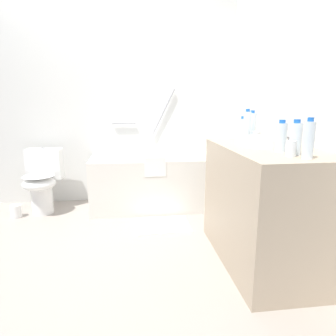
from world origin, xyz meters
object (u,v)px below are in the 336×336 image
sink_faucet (287,141)px  water_bottle_2 (243,129)px  toilet_paper_roll (16,211)px  drinking_glass_0 (291,149)px  bathtub (165,179)px  sink_basin (263,142)px  toilet (42,179)px  water_bottle_5 (296,138)px  bath_mat (163,225)px  water_bottle_0 (247,127)px  water_bottle_4 (252,126)px  water_bottle_1 (309,140)px  water_bottle_3 (281,137)px  drinking_glass_1 (256,137)px

sink_faucet → water_bottle_2: 0.40m
toilet_paper_roll → drinking_glass_0: bearing=-35.5°
bathtub → sink_basin: bearing=-66.0°
toilet → drinking_glass_0: size_ratio=7.40×
water_bottle_5 → drinking_glass_0: bearing=-135.4°
drinking_glass_0 → bath_mat: bearing=119.5°
toilet → bath_mat: size_ratio=1.37×
water_bottle_0 → water_bottle_4: bearing=52.2°
sink_faucet → water_bottle_1: size_ratio=0.66×
water_bottle_3 → sink_basin: bearing=89.3°
drinking_glass_0 → bath_mat: (-0.62, 1.10, -0.91)m
water_bottle_4 → water_bottle_5: water_bottle_4 is taller
water_bottle_2 → water_bottle_4: bearing=6.9°
bath_mat → water_bottle_2: bearing=-28.3°
sink_basin → toilet: bearing=146.8°
water_bottle_1 → water_bottle_5: bearing=88.4°
drinking_glass_0 → bathtub: bearing=107.6°
water_bottle_1 → drinking_glass_0: (-0.05, 0.08, -0.06)m
bathtub → sink_faucet: (0.74, -1.25, 0.59)m
toilet_paper_roll → water_bottle_4: bearing=-18.6°
sink_basin → drinking_glass_1: bearing=78.1°
water_bottle_4 → drinking_glass_0: bearing=-96.2°
water_bottle_5 → bathtub: bearing=110.0°
water_bottle_0 → water_bottle_3: water_bottle_0 is taller
water_bottle_1 → water_bottle_5: (0.00, 0.14, -0.01)m
drinking_glass_1 → drinking_glass_0: bearing=-96.4°
water_bottle_1 → sink_basin: bearing=93.4°
water_bottle_2 → drinking_glass_1: water_bottle_2 is taller
water_bottle_5 → water_bottle_2: bearing=94.4°
water_bottle_3 → toilet_paper_roll: water_bottle_3 is taller
sink_faucet → water_bottle_0: size_ratio=0.58×
water_bottle_5 → drinking_glass_0: (-0.06, -0.06, -0.05)m
drinking_glass_0 → drinking_glass_1: size_ratio=1.10×
sink_faucet → water_bottle_3: size_ratio=0.74×
sink_faucet → drinking_glass_0: size_ratio=1.64×
water_bottle_0 → water_bottle_4: (0.09, 0.12, -0.01)m
sink_faucet → toilet_paper_roll: (-2.33, 1.09, -0.83)m
water_bottle_3 → water_bottle_2: bearing=91.7°
sink_faucet → water_bottle_2: bearing=121.6°
water_bottle_0 → sink_faucet: bearing=-46.6°
toilet → sink_basin: 2.33m
water_bottle_0 → water_bottle_5: size_ratio=1.23×
water_bottle_3 → water_bottle_5: (0.04, -0.10, 0.00)m
sink_basin → sink_faucet: sink_faucet is taller
bathtub → water_bottle_5: 1.84m
drinking_glass_1 → water_bottle_0: bearing=176.9°
sink_basin → water_bottle_4: (0.06, 0.35, 0.08)m
water_bottle_2 → toilet_paper_roll: (-2.13, 0.75, -0.89)m
bathtub → water_bottle_0: 1.33m
drinking_glass_0 → toilet_paper_roll: 2.74m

